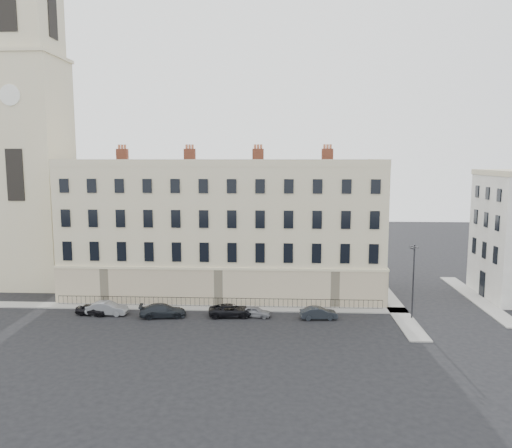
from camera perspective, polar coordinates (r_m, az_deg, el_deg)
The scene contains 14 objects.
ground at distance 48.97m, azimuth 1.95°, elevation -11.44°, with size 160.00×160.00×0.00m, color black.
terrace at distance 59.25m, azimuth -3.61°, elevation -0.65°, with size 36.22×12.22×17.00m.
church_tower at distance 67.71m, azimuth -24.41°, elevation 9.20°, with size 8.00×8.13×44.00m.
pavement_terrace at distance 54.75m, azimuth -8.63°, elevation -9.39°, with size 48.00×2.00×0.12m, color gray.
pavement_east_return at distance 57.89m, azimuth 15.21°, elevation -8.63°, with size 2.00×24.00×0.12m, color gray.
pavement_adjacent at distance 62.60m, azimuth 23.88°, elevation -7.80°, with size 2.00×20.00×0.12m, color gray.
railings at distance 54.35m, azimuth -4.37°, elevation -8.91°, with size 35.00×0.04×0.96m.
car_a at distance 54.31m, azimuth -18.24°, elevation -9.28°, with size 1.32×3.29×1.12m, color black.
car_b at distance 53.87m, azimuth -16.65°, elevation -9.22°, with size 1.45×4.15×1.37m, color gray.
car_c at distance 51.84m, azimuth -10.60°, elevation -9.70°, with size 1.89×4.65×1.35m, color black.
car_d at distance 51.26m, azimuth -2.89°, elevation -9.84°, with size 2.06×4.47×1.24m, color black.
car_e at distance 51.08m, azimuth -0.10°, elevation -9.99°, with size 1.28×3.17×1.08m, color gray.
car_f at distance 50.79m, azimuth 7.16°, elevation -10.07°, with size 1.29×3.70×1.22m, color #1F242A.
streetlamp at distance 51.73m, azimuth 17.52°, elevation -5.95°, with size 0.80×1.52×7.52m.
Camera 1 is at (0.70, -46.30, 15.94)m, focal length 35.00 mm.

